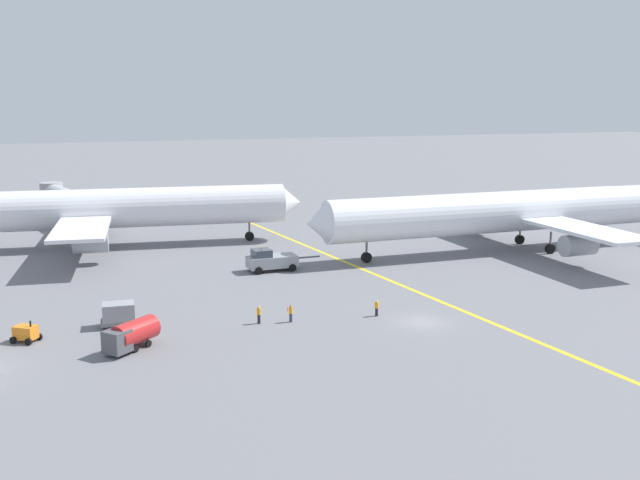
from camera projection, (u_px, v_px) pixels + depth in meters
name	position (u px, v px, depth m)	size (l,w,h in m)	color
ground_plane	(422.00, 322.00, 66.86)	(600.00, 600.00, 0.00)	slate
taxiway_stripe	(415.00, 291.00, 77.59)	(0.50, 120.00, 0.01)	yellow
airliner_at_gate_left	(103.00, 209.00, 99.48)	(54.67, 39.03, 15.29)	silver
airliner_being_pushed	(516.00, 212.00, 97.28)	(58.70, 40.07, 15.59)	white
pushback_tug	(271.00, 260.00, 86.50)	(9.06, 3.21, 3.00)	gray
gse_gpu_cart_small	(26.00, 333.00, 61.27)	(2.64, 2.53, 1.90)	orange
gse_fuel_bowser_stubby	(130.00, 334.00, 59.16)	(4.96, 4.60, 2.40)	red
gse_container_dolly_flat	(119.00, 314.00, 65.42)	(3.36, 2.44, 2.15)	slate
ground_crew_marshaller_foreground	(291.00, 313.00, 66.72)	(0.47, 0.36, 1.62)	#2D3351
ground_crew_ramp_agent_by_cones	(259.00, 314.00, 66.24)	(0.36, 0.36, 1.68)	black
ground_crew_wing_walker_right	(377.00, 308.00, 68.55)	(0.36, 0.36, 1.55)	black
jet_bridge	(65.00, 198.00, 119.05)	(8.52, 22.23, 5.93)	#B7B7BC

